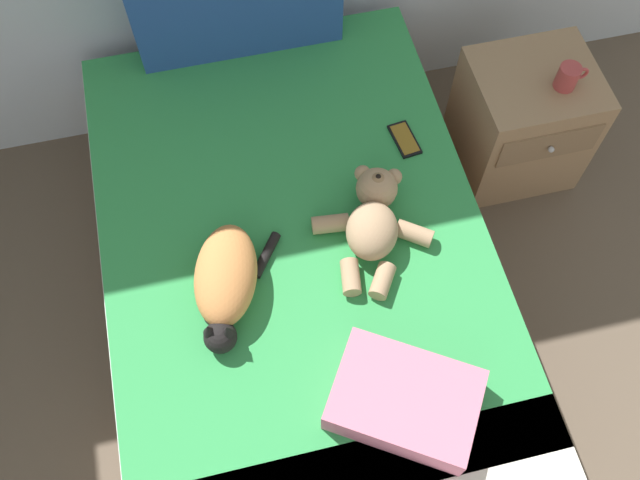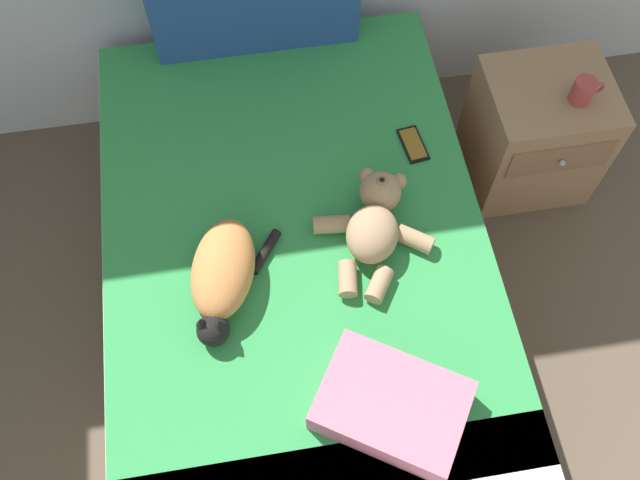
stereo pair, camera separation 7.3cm
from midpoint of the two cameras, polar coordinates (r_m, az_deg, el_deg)
The scene contains 7 objects.
bed at distance 2.50m, azimuth -2.65°, elevation -3.09°, with size 1.29×1.94×0.54m.
cat at distance 2.14m, azimuth -8.68°, elevation -3.37°, with size 0.33×0.42×0.15m.
teddy_bear at distance 2.23m, azimuth 3.43°, elevation 1.66°, with size 0.38×0.46×0.15m.
cell_phone at distance 2.48m, azimuth 6.07°, elevation 8.15°, with size 0.09×0.16×0.01m.
throw_pillow at distance 2.02m, azimuth 5.86°, elevation -12.89°, with size 0.40×0.28×0.11m, color #D1728C.
nightstand at distance 2.96m, azimuth 15.42°, elevation 9.27°, with size 0.47×0.45×0.54m.
mug at distance 2.73m, azimuth 18.86°, elevation 12.47°, with size 0.12×0.08×0.09m.
Camera 1 is at (1.64, 2.01, 2.53)m, focal length 39.22 mm.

